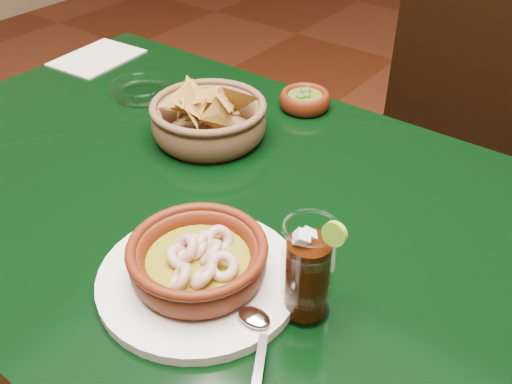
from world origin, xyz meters
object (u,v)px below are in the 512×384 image
Objects in this scene: shrimp_plate at (199,265)px; cola_drink at (308,271)px; dining_table at (199,232)px; dining_chair at (438,148)px; chip_basket at (209,119)px.

cola_drink is (0.14, 0.04, 0.03)m from shrimp_plate.
dining_table is 3.73× the size of shrimp_plate.
dining_chair reaches higher than chip_basket.
dining_chair reaches higher than shrimp_plate.
shrimp_plate is 1.33× the size of chip_basket.
dining_table is 7.78× the size of cola_drink.
chip_basket is 1.56× the size of cola_drink.
cola_drink is at bearing -33.42° from chip_basket.
dining_table is at bearing -57.78° from chip_basket.
dining_table is at bearing 133.97° from shrimp_plate.
cola_drink is at bearing -21.77° from dining_table.
cola_drink reaches higher than dining_table.
cola_drink is (0.13, -0.83, 0.29)m from dining_chair.
dining_chair reaches higher than cola_drink.
dining_table is at bearing -102.64° from dining_chair.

